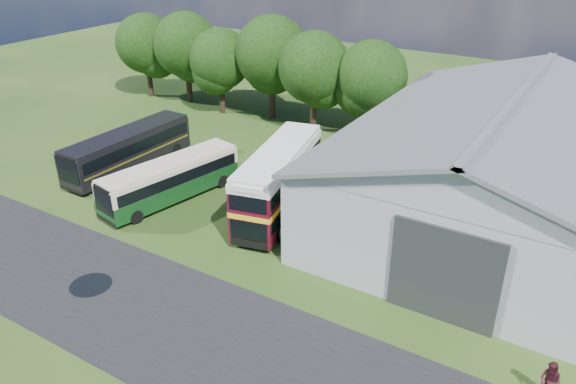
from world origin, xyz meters
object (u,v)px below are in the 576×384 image
Objects in this scene: storage_shed at (507,157)px; visitor_b at (550,382)px; bus_dark_single at (128,149)px; bus_maroon_double at (279,181)px; bus_green_single at (171,180)px.

storage_shed reaches higher than visitor_b.
visitor_b is (31.16, -7.78, -0.68)m from bus_dark_single.
storage_shed reaches higher than bus_maroon_double.
bus_dark_single is (-6.26, 2.23, 0.12)m from bus_green_single.
bus_green_single is at bearing -18.45° from bus_dark_single.
bus_dark_single reaches higher than bus_green_single.
bus_maroon_double is 13.49m from bus_dark_single.
storage_shed is at bearing 16.23° from bus_dark_single.
storage_shed is at bearing 16.74° from bus_maroon_double.
bus_dark_single is 5.90× the size of visitor_b.
bus_maroon_double is 5.71× the size of visitor_b.
bus_dark_single is at bearing 167.62° from bus_maroon_double.
storage_shed reaches higher than bus_dark_single.
bus_dark_single is 32.12m from visitor_b.
storage_shed is 14.27m from bus_maroon_double.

